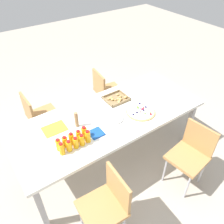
% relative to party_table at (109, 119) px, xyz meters
% --- Properties ---
extents(ground_plane, '(12.00, 12.00, 0.00)m').
position_rel_party_table_xyz_m(ground_plane, '(0.00, 0.00, -0.69)').
color(ground_plane, '#B2A899').
extents(party_table, '(2.37, 0.97, 0.75)m').
position_rel_party_table_xyz_m(party_table, '(0.00, 0.00, 0.00)').
color(party_table, white).
rests_on(party_table, ground_plane).
extents(chair_far_right, '(0.44, 0.44, 0.83)m').
position_rel_party_table_xyz_m(chair_far_right, '(0.48, 0.81, -0.19)').
color(chair_far_right, '#B7844C').
rests_on(chair_far_right, ground_plane).
extents(chair_near_right, '(0.45, 0.45, 0.83)m').
position_rel_party_table_xyz_m(chair_near_right, '(0.58, -0.85, -0.19)').
color(chair_near_right, '#B7844C').
rests_on(chair_near_right, ground_plane).
extents(chair_far_left, '(0.41, 0.41, 0.83)m').
position_rel_party_table_xyz_m(chair_far_left, '(-0.63, 0.82, -0.19)').
color(chair_far_left, '#B7844C').
rests_on(chair_far_left, ground_plane).
extents(chair_near_left, '(0.42, 0.42, 0.83)m').
position_rel_party_table_xyz_m(chair_near_left, '(-0.57, -0.81, -0.19)').
color(chair_near_left, '#B7844C').
rests_on(chair_near_left, ground_plane).
extents(juice_bottle_0, '(0.05, 0.05, 0.15)m').
position_rel_party_table_xyz_m(juice_bottle_0, '(-0.73, -0.23, 0.13)').
color(juice_bottle_0, '#F9AC14').
rests_on(juice_bottle_0, party_table).
extents(juice_bottle_1, '(0.06, 0.06, 0.13)m').
position_rel_party_table_xyz_m(juice_bottle_1, '(-0.65, -0.23, 0.12)').
color(juice_bottle_1, '#FAAE14').
rests_on(juice_bottle_1, party_table).
extents(juice_bottle_2, '(0.06, 0.06, 0.14)m').
position_rel_party_table_xyz_m(juice_bottle_2, '(-0.57, -0.23, 0.12)').
color(juice_bottle_2, '#F9AC14').
rests_on(juice_bottle_2, party_table).
extents(juice_bottle_3, '(0.06, 0.06, 0.14)m').
position_rel_party_table_xyz_m(juice_bottle_3, '(-0.50, -0.24, 0.12)').
color(juice_bottle_3, '#FAAC14').
rests_on(juice_bottle_3, party_table).
extents(juice_bottle_4, '(0.06, 0.06, 0.15)m').
position_rel_party_table_xyz_m(juice_bottle_4, '(-0.43, -0.23, 0.13)').
color(juice_bottle_4, '#F9AC14').
rests_on(juice_bottle_4, party_table).
extents(juice_bottle_5, '(0.05, 0.05, 0.15)m').
position_rel_party_table_xyz_m(juice_bottle_5, '(-0.73, -0.16, 0.13)').
color(juice_bottle_5, '#F9AE14').
rests_on(juice_bottle_5, party_table).
extents(juice_bottle_6, '(0.06, 0.06, 0.13)m').
position_rel_party_table_xyz_m(juice_bottle_6, '(-0.66, -0.15, 0.12)').
color(juice_bottle_6, '#F9AD14').
rests_on(juice_bottle_6, party_table).
extents(juice_bottle_7, '(0.06, 0.06, 0.14)m').
position_rel_party_table_xyz_m(juice_bottle_7, '(-0.58, -0.16, 0.12)').
color(juice_bottle_7, '#F9AC14').
rests_on(juice_bottle_7, party_table).
extents(juice_bottle_8, '(0.05, 0.05, 0.14)m').
position_rel_party_table_xyz_m(juice_bottle_8, '(-0.50, -0.16, 0.12)').
color(juice_bottle_8, '#FAAE14').
rests_on(juice_bottle_8, party_table).
extents(juice_bottle_9, '(0.06, 0.06, 0.14)m').
position_rel_party_table_xyz_m(juice_bottle_9, '(-0.43, -0.15, 0.12)').
color(juice_bottle_9, '#FAAE14').
rests_on(juice_bottle_9, party_table).
extents(fruit_pizza, '(0.36, 0.36, 0.05)m').
position_rel_party_table_xyz_m(fruit_pizza, '(0.35, -0.17, 0.07)').
color(fruit_pizza, tan).
rests_on(fruit_pizza, party_table).
extents(snack_tray, '(0.30, 0.26, 0.04)m').
position_rel_party_table_xyz_m(snack_tray, '(0.26, 0.21, 0.07)').
color(snack_tray, olive).
rests_on(snack_tray, party_table).
extents(plate_stack, '(0.21, 0.21, 0.02)m').
position_rel_party_table_xyz_m(plate_stack, '(0.01, -0.10, 0.07)').
color(plate_stack, silver).
rests_on(plate_stack, party_table).
extents(napkin_stack, '(0.15, 0.15, 0.02)m').
position_rel_party_table_xyz_m(napkin_stack, '(-0.30, -0.18, 0.07)').
color(napkin_stack, '#194CA5').
rests_on(napkin_stack, party_table).
extents(cardboard_tube, '(0.04, 0.04, 0.19)m').
position_rel_party_table_xyz_m(cardboard_tube, '(-0.41, 0.05, 0.15)').
color(cardboard_tube, '#9E7A56').
rests_on(cardboard_tube, party_table).
extents(paper_folder, '(0.26, 0.21, 0.01)m').
position_rel_party_table_xyz_m(paper_folder, '(-0.65, 0.15, 0.06)').
color(paper_folder, yellow).
rests_on(paper_folder, party_table).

